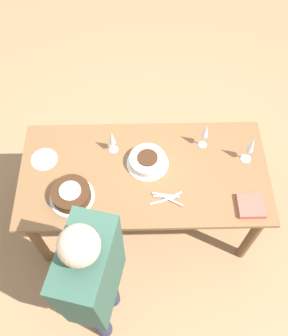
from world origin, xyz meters
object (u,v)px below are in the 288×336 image
Objects in this scene: cake_front_chocolate at (71,194)px; wine_glass_extra at (112,139)px; cake_center_white at (148,161)px; wine_glass_near at (205,132)px; person_cutting at (94,281)px; wine_glass_far at (251,146)px.

cake_front_chocolate is 1.47× the size of wine_glass_extra.
cake_center_white is 0.44m from wine_glass_near.
person_cutting is at bearing -125.08° from wine_glass_near.
wine_glass_far is at bearing -6.06° from wine_glass_extra.
wine_glass_near is 0.31m from wine_glass_far.
cake_center_white is 1.25× the size of wine_glass_near.
wine_glass_extra is 0.97m from person_cutting.
wine_glass_near is 0.95× the size of wine_glass_far.
cake_center_white is at bearing -159.48° from wine_glass_near.
wine_glass_near is 0.14× the size of person_cutting.
cake_front_chocolate is 0.98m from wine_glass_near.
wine_glass_far is (1.18, 0.27, 0.12)m from cake_front_chocolate.
cake_front_chocolate is at bearing 32.50° from person_cutting.
cake_center_white is 0.56m from cake_front_chocolate.
wine_glass_extra is at bearing -177.51° from wine_glass_near.
cake_center_white is 0.69m from wine_glass_far.
wine_glass_far is (0.29, -0.12, 0.00)m from wine_glass_near.
wine_glass_near is at bearing 23.83° from cake_front_chocolate.
wine_glass_extra is at bearing 54.46° from cake_front_chocolate.
wine_glass_near is at bearing 20.52° from cake_center_white.
wine_glass_near is at bearing -20.80° from person_cutting.
person_cutting is at bearing -71.78° from cake_front_chocolate.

